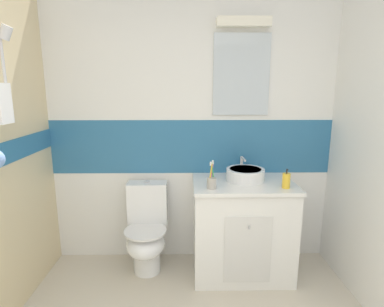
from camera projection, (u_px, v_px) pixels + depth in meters
name	position (u px, v px, depth m)	size (l,w,h in m)	color
wall_back_tiled	(192.00, 129.00, 2.86)	(3.20, 0.20, 2.50)	white
vanity_cabinet	(242.00, 227.00, 2.71)	(0.86, 0.60, 0.85)	white
sink_basin	(245.00, 174.00, 2.65)	(0.33, 0.37, 0.18)	white
toilet	(147.00, 231.00, 2.76)	(0.37, 0.50, 0.81)	white
toothbrush_cup	(212.00, 181.00, 2.44)	(0.08, 0.08, 0.23)	#B2ADA3
soap_dispenser	(286.00, 181.00, 2.45)	(0.06, 0.06, 0.16)	yellow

